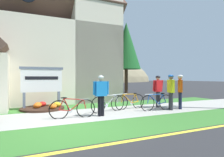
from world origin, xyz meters
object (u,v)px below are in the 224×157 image
Objects in this scene: cyclist_in_white_jersey at (180,89)px; cyclist_in_yellow_jersey at (158,89)px; cyclist_in_orange_jersey at (101,93)px; church_sign at (42,81)px; bicycle_yellow at (72,108)px; bicycle_white at (108,103)px; roadside_conifer at (126,46)px; bicycle_orange at (157,102)px; cyclist_in_red_jersey at (171,89)px; bicycle_blue at (130,101)px.

cyclist_in_white_jersey is 1.02× the size of cyclist_in_yellow_jersey.
cyclist_in_orange_jersey is (-4.17, 0.03, -0.04)m from cyclist_in_white_jersey.
bicycle_yellow is (0.80, -2.83, -0.99)m from church_sign.
bicycle_white is 3.65m from cyclist_in_white_jersey.
bicycle_yellow is 12.98m from roadside_conifer.
bicycle_yellow is 1.03× the size of cyclist_in_white_jersey.
roadside_conifer is at bearing 68.52° from bicycle_orange.
cyclist_in_red_jersey is 10.79m from roadside_conifer.
bicycle_white is 1.03× the size of bicycle_blue.
cyclist_in_yellow_jersey is at bearing -109.53° from roadside_conifer.
cyclist_in_white_jersey reaches higher than bicycle_white.
bicycle_yellow is at bearing 177.86° from cyclist_in_red_jersey.
cyclist_in_yellow_jersey is at bearing 13.65° from cyclist_in_orange_jersey.
roadside_conifer is (3.10, 8.74, 3.71)m from cyclist_in_yellow_jersey.
bicycle_yellow reaches higher than bicycle_white.
cyclist_in_orange_jersey is 0.99× the size of cyclist_in_yellow_jersey.
church_sign is at bearing 150.09° from bicycle_orange.
bicycle_yellow is 5.34m from cyclist_in_white_jersey.
bicycle_white is at bearing -177.87° from cyclist_in_yellow_jersey.
roadside_conifer reaches higher than cyclist_in_yellow_jersey.
bicycle_white is 11.50m from roadside_conifer.
bicycle_orange is (4.04, 0.05, 0.01)m from bicycle_yellow.
bicycle_blue is at bearing 16.54° from bicycle_yellow.
roadside_conifer is (2.45, 9.63, 3.68)m from cyclist_in_white_jersey.
cyclist_in_orange_jersey is at bearing -166.35° from cyclist_in_yellow_jersey.
roadside_conifer is at bearing 70.47° from cyclist_in_yellow_jersey.
cyclist_in_yellow_jersey reaches higher than bicycle_yellow.
bicycle_orange is at bearing -131.23° from cyclist_in_yellow_jersey.
bicycle_orange is 0.91m from cyclist_in_red_jersey.
roadside_conifer reaches higher than cyclist_in_orange_jersey.
cyclist_in_white_jersey is 10.60m from roadside_conifer.
church_sign is 3.53m from bicycle_white.
cyclist_in_orange_jersey is (-0.65, -0.75, 0.56)m from bicycle_white.
church_sign reaches higher than cyclist_in_white_jersey.
bicycle_orange is 1.41m from cyclist_in_white_jersey.
bicycle_yellow reaches higher than bicycle_blue.
cyclist_in_white_jersey is at bearing -53.68° from cyclist_in_yellow_jersey.
cyclist_in_white_jersey is 0.24× the size of roadside_conifer.
church_sign reaches higher than cyclist_in_orange_jersey.
bicycle_yellow is at bearing 178.49° from cyclist_in_white_jersey.
bicycle_orange is 0.25× the size of roadside_conifer.
roadside_conifer is at bearing 61.47° from bicycle_blue.
roadside_conifer reaches higher than church_sign.
roadside_conifer is at bearing 55.99° from bicycle_white.
cyclist_in_orange_jersey is at bearing -56.70° from church_sign.
roadside_conifer is at bearing 37.89° from church_sign.
cyclist_in_white_jersey is at bearing -25.95° from church_sign.
bicycle_blue is 10.66m from roadside_conifer.
cyclist_in_red_jersey is (2.89, -0.81, 0.61)m from bicycle_white.
cyclist_in_white_jersey is 0.99× the size of cyclist_in_red_jersey.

